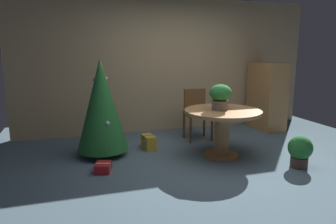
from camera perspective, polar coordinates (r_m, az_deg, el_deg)
name	(u,v)px	position (r m, az deg, el deg)	size (l,w,h in m)	color
ground_plane	(218,166)	(4.37, 9.30, -10.00)	(6.60, 6.60, 0.00)	slate
back_wall_panel	(170,66)	(6.12, 0.40, 8.73)	(6.00, 0.10, 2.60)	tan
round_dining_table	(222,123)	(4.63, 10.18, -1.96)	(1.15, 1.15, 0.72)	#B27F4C
flower_vase	(220,96)	(4.55, 9.82, 3.06)	(0.33, 0.33, 0.38)	#665B51
wooden_chair_far	(197,110)	(5.52, 5.39, 0.30)	(0.45, 0.38, 0.91)	brown
holiday_tree	(102,105)	(4.66, -12.40, 1.30)	(0.77, 0.77, 1.48)	brown
gift_box_gold	(149,142)	(5.00, -3.66, -5.70)	(0.20, 0.32, 0.24)	gold
gift_box_red	(103,167)	(4.20, -12.10, -10.17)	(0.26, 0.30, 0.12)	red
wooden_cabinet	(267,96)	(6.52, 18.06, 2.86)	(0.47, 0.81, 1.36)	#B27F4C
potted_plant	(300,150)	(4.58, 23.58, -6.61)	(0.33, 0.33, 0.45)	#4C382D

